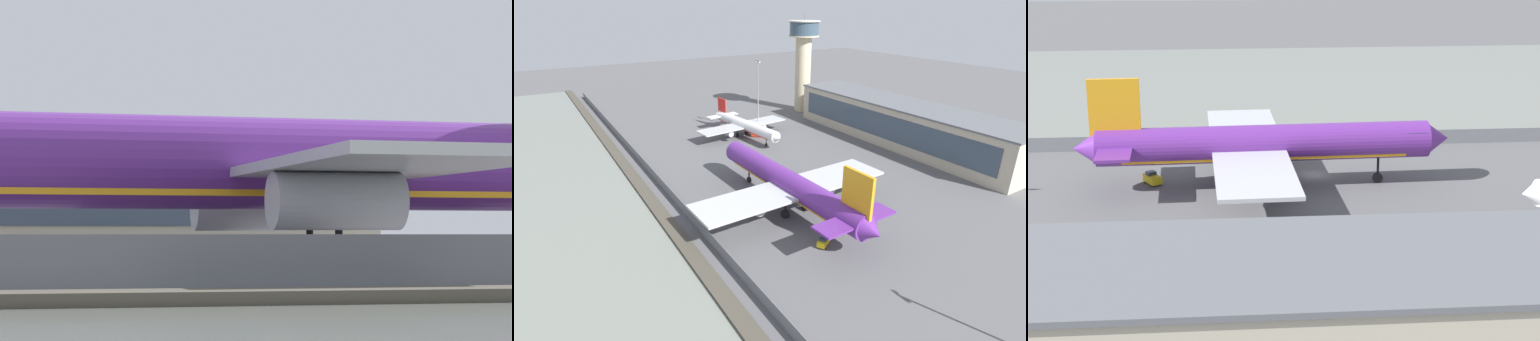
% 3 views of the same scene
% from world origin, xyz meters
% --- Properties ---
extents(ground_plane, '(500.00, 500.00, 0.00)m').
position_xyz_m(ground_plane, '(0.00, 0.00, 0.00)').
color(ground_plane, '#565659').
extents(shoreline_seawall, '(320.00, 3.00, 0.50)m').
position_xyz_m(shoreline_seawall, '(0.00, -20.50, 0.25)').
color(shoreline_seawall, '#474238').
rests_on(shoreline_seawall, ground).
extents(perimeter_fence, '(280.00, 0.10, 2.46)m').
position_xyz_m(perimeter_fence, '(0.00, -16.00, 1.23)').
color(perimeter_fence, slate).
rests_on(perimeter_fence, ground).
extents(cargo_jet_purple, '(54.17, 46.06, 16.45)m').
position_xyz_m(cargo_jet_purple, '(8.50, 4.90, 6.28)').
color(cargo_jet_purple, '#602889').
rests_on(cargo_jet_purple, ground).
extents(passenger_jet_white_red, '(38.18, 33.03, 11.00)m').
position_xyz_m(passenger_jet_white_red, '(-43.11, 21.61, 4.20)').
color(passenger_jet_white_red, white).
rests_on(passenger_jet_white_red, ground).
extents(baggage_tug, '(3.03, 3.57, 1.80)m').
position_xyz_m(baggage_tug, '(24.19, 2.29, 0.81)').
color(baggage_tug, yellow).
rests_on(baggage_tug, ground).
extents(ops_van, '(4.85, 5.39, 2.48)m').
position_xyz_m(ops_van, '(-40.69, 26.11, 1.28)').
color(ops_van, red).
rests_on(ops_van, ground).
extents(control_tower, '(12.94, 12.94, 38.91)m').
position_xyz_m(control_tower, '(-62.98, 60.60, 22.52)').
color(control_tower, '#C6B793').
rests_on(control_tower, ground).
extents(terminal_building, '(84.22, 18.34, 13.37)m').
position_xyz_m(terminal_building, '(-10.85, 62.74, 6.70)').
color(terminal_building, '#BCB299').
rests_on(terminal_building, ground).
extents(apron_light_mast_apron_east, '(3.20, 0.40, 25.31)m').
position_xyz_m(apron_light_mast_apron_east, '(-45.52, 28.57, 13.97)').
color(apron_light_mast_apron_east, gray).
rests_on(apron_light_mast_apron_east, ground).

